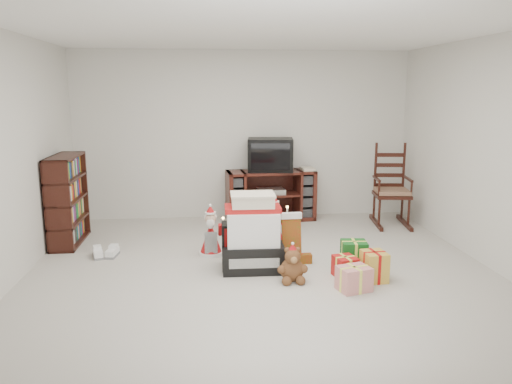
# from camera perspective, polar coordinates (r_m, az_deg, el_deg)

# --- Properties ---
(room) EXTENTS (5.01, 5.01, 2.51)m
(room) POSITION_cam_1_polar(r_m,az_deg,el_deg) (5.07, 0.73, 4.02)
(room) COLOR beige
(room) RESTS_ON ground
(tv_stand) EXTENTS (1.34, 0.58, 0.75)m
(tv_stand) POSITION_cam_1_polar(r_m,az_deg,el_deg) (7.46, 1.68, -0.38)
(tv_stand) COLOR #4C1C15
(tv_stand) RESTS_ON floor
(bookshelf) EXTENTS (0.31, 0.92, 1.12)m
(bookshelf) POSITION_cam_1_polar(r_m,az_deg,el_deg) (6.72, -20.73, -1.00)
(bookshelf) COLOR black
(bookshelf) RESTS_ON floor
(rocking_chair) EXTENTS (0.59, 0.86, 1.21)m
(rocking_chair) POSITION_cam_1_polar(r_m,az_deg,el_deg) (7.48, 15.07, -0.41)
(rocking_chair) COLOR black
(rocking_chair) RESTS_ON floor
(gift_pile) EXTENTS (0.66, 0.49, 0.82)m
(gift_pile) POSITION_cam_1_polar(r_m,az_deg,el_deg) (5.39, -0.39, -5.18)
(gift_pile) COLOR black
(gift_pile) RESTS_ON floor
(red_suitcase) EXTENTS (0.41, 0.22, 0.61)m
(red_suitcase) POSITION_cam_1_polar(r_m,az_deg,el_deg) (5.40, -1.64, -6.22)
(red_suitcase) COLOR maroon
(red_suitcase) RESTS_ON floor
(stocking) EXTENTS (0.28, 0.13, 0.58)m
(stocking) POSITION_cam_1_polar(r_m,az_deg,el_deg) (5.62, 4.08, -5.24)
(stocking) COLOR #0B6810
(stocking) RESTS_ON floor
(teddy_bear) EXTENTS (0.24, 0.21, 0.36)m
(teddy_bear) POSITION_cam_1_polar(r_m,az_deg,el_deg) (5.13, 4.16, -8.50)
(teddy_bear) COLOR brown
(teddy_bear) RESTS_ON floor
(santa_figurine) EXTENTS (0.31, 0.30, 0.65)m
(santa_figurine) POSITION_cam_1_polar(r_m,az_deg,el_deg) (6.29, 2.01, -3.81)
(santa_figurine) COLOR #AD1215
(santa_figurine) RESTS_ON floor
(mrs_claus_figurine) EXTENTS (0.29, 0.28, 0.60)m
(mrs_claus_figurine) POSITION_cam_1_polar(r_m,az_deg,el_deg) (5.92, -5.19, -5.01)
(mrs_claus_figurine) COLOR #AD1215
(mrs_claus_figurine) RESTS_ON floor
(sneaker_pair) EXTENTS (0.32, 0.27, 0.09)m
(sneaker_pair) POSITION_cam_1_polar(r_m,az_deg,el_deg) (6.13, -16.86, -6.71)
(sneaker_pair) COLOR white
(sneaker_pair) RESTS_ON floor
(gift_cluster) EXTENTS (0.57, 0.87, 0.26)m
(gift_cluster) POSITION_cam_1_polar(r_m,az_deg,el_deg) (5.31, 11.27, -8.28)
(gift_cluster) COLOR #AC1413
(gift_cluster) RESTS_ON floor
(crt_television) EXTENTS (0.70, 0.55, 0.48)m
(crt_television) POSITION_cam_1_polar(r_m,az_deg,el_deg) (7.35, 1.65, 4.29)
(crt_television) COLOR black
(crt_television) RESTS_ON tv_stand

